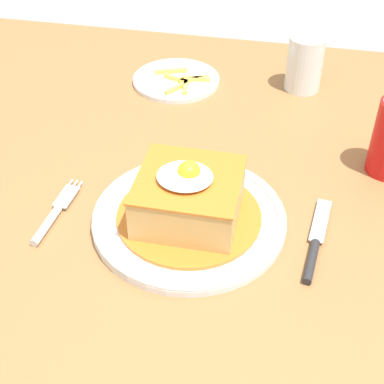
% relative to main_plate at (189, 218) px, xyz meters
% --- Properties ---
extents(dining_table, '(1.43, 1.04, 0.76)m').
position_rel_main_plate_xyz_m(dining_table, '(-0.06, 0.09, -0.10)').
color(dining_table, olive).
rests_on(dining_table, ground_plane).
extents(main_plate, '(0.27, 0.27, 0.02)m').
position_rel_main_plate_xyz_m(main_plate, '(0.00, 0.00, 0.00)').
color(main_plate, white).
rests_on(main_plate, dining_table).
extents(sandwich_meal, '(0.20, 0.20, 0.10)m').
position_rel_main_plate_xyz_m(sandwich_meal, '(-0.00, -0.00, 0.04)').
color(sandwich_meal, '#C66B23').
rests_on(sandwich_meal, main_plate).
extents(fork, '(0.03, 0.14, 0.01)m').
position_rel_main_plate_xyz_m(fork, '(-0.19, -0.03, -0.00)').
color(fork, silver).
rests_on(fork, dining_table).
extents(knife, '(0.03, 0.17, 0.01)m').
position_rel_main_plate_xyz_m(knife, '(0.18, -0.02, -0.00)').
color(knife, '#262628').
rests_on(knife, dining_table).
extents(drinking_glass, '(0.07, 0.07, 0.10)m').
position_rel_main_plate_xyz_m(drinking_glass, '(0.13, 0.42, 0.04)').
color(drinking_glass, gold).
rests_on(drinking_glass, dining_table).
extents(side_plate_fries, '(0.17, 0.17, 0.02)m').
position_rel_main_plate_xyz_m(side_plate_fries, '(-0.11, 0.39, -0.00)').
color(side_plate_fries, white).
rests_on(side_plate_fries, dining_table).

